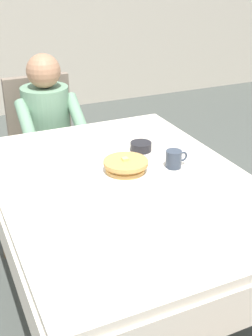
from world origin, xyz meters
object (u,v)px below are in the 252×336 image
(fork_left_of_plate, at_px, (88,183))
(spoon_near_edge, at_px, (162,208))
(breakfast_stack, at_px, (125,165))
(plate_breakfast, at_px, (125,172))
(bowl_butter, at_px, (141,147))
(syrup_pitcher, at_px, (73,166))
(diner_person, at_px, (49,125))
(dining_table_main, at_px, (125,197))
(cup_coffee, at_px, (174,159))
(knife_right_of_plate, at_px, (163,168))
(chair_diner, at_px, (44,137))

(fork_left_of_plate, height_order, spoon_near_edge, same)
(breakfast_stack, height_order, fork_left_of_plate, breakfast_stack)
(plate_breakfast, bearing_deg, bowl_butter, 48.62)
(syrup_pitcher, relative_size, spoon_near_edge, 0.53)
(plate_breakfast, bearing_deg, diner_person, 96.29)
(dining_table_main, xyz_separation_m, plate_breakfast, (0.03, 0.06, 0.10))
(plate_breakfast, relative_size, fork_left_of_plate, 1.56)
(dining_table_main, distance_m, plate_breakfast, 0.11)
(cup_coffee, xyz_separation_m, knife_right_of_plate, (-0.05, 0.01, -0.04))
(breakfast_stack, height_order, spoon_near_edge, breakfast_stack)
(fork_left_of_plate, distance_m, spoon_near_edge, 0.38)
(plate_breakfast, height_order, fork_left_of_plate, plate_breakfast)
(knife_right_of_plate, bearing_deg, dining_table_main, 95.82)
(bowl_butter, bearing_deg, breakfast_stack, -131.01)
(dining_table_main, height_order, fork_left_of_plate, fork_left_of_plate)
(diner_person, relative_size, breakfast_stack, 5.42)
(diner_person, relative_size, syrup_pitcher, 14.00)
(fork_left_of_plate, bearing_deg, dining_table_main, -107.19)
(cup_coffee, xyz_separation_m, spoon_near_edge, (-0.23, -0.31, -0.04))
(dining_table_main, relative_size, fork_left_of_plate, 8.47)
(dining_table_main, distance_m, fork_left_of_plate, 0.19)
(diner_person, distance_m, breakfast_stack, 0.97)
(bowl_butter, xyz_separation_m, spoon_near_edge, (-0.18, -0.55, -0.02))
(fork_left_of_plate, relative_size, knife_right_of_plate, 0.90)
(plate_breakfast, xyz_separation_m, fork_left_of_plate, (-0.19, -0.02, -0.01))
(breakfast_stack, bearing_deg, spoon_near_edge, -89.27)
(breakfast_stack, relative_size, bowl_butter, 1.88)
(breakfast_stack, bearing_deg, chair_diner, 95.47)
(breakfast_stack, xyz_separation_m, syrup_pitcher, (-0.22, 0.10, -0.01))
(dining_table_main, xyz_separation_m, syrup_pitcher, (-0.19, 0.16, 0.13))
(cup_coffee, bearing_deg, knife_right_of_plate, 167.93)
(dining_table_main, relative_size, spoon_near_edge, 10.16)
(breakfast_stack, relative_size, syrup_pitcher, 2.59)
(diner_person, height_order, spoon_near_edge, diner_person)
(bowl_butter, xyz_separation_m, syrup_pitcher, (-0.40, -0.11, 0.02))
(spoon_near_edge, bearing_deg, diner_person, 87.07)
(chair_diner, height_order, plate_breakfast, chair_diner)
(cup_coffee, relative_size, spoon_near_edge, 0.75)
(plate_breakfast, relative_size, syrup_pitcher, 3.50)
(chair_diner, distance_m, plate_breakfast, 1.14)
(diner_person, height_order, bowl_butter, diner_person)
(dining_table_main, height_order, plate_breakfast, plate_breakfast)
(diner_person, xyz_separation_m, breakfast_stack, (0.11, -0.96, 0.12))
(dining_table_main, height_order, diner_person, diner_person)
(syrup_pitcher, bearing_deg, chair_diner, 83.86)
(breakfast_stack, height_order, syrup_pitcher, breakfast_stack)
(plate_breakfast, height_order, cup_coffee, cup_coffee)
(fork_left_of_plate, height_order, knife_right_of_plate, same)
(chair_diner, height_order, diner_person, diner_person)
(breakfast_stack, bearing_deg, syrup_pitcher, 154.18)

